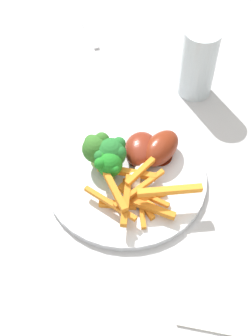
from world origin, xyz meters
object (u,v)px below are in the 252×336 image
carrot_fries_pile (137,193)px  fork (85,25)px  chicken_drumstick_far (159,150)px  water_glass (198,63)px  dining_table (112,208)px  broccoli_floret_front (97,148)px  broccoli_floret_middle (109,153)px  broccoli_floret_back (110,165)px  dinner_plate (126,177)px  chicken_drumstick_near (141,151)px

carrot_fries_pile → fork: (0.49, 0.14, -0.03)m
chicken_drumstick_far → water_glass: bearing=-20.4°
dining_table → chicken_drumstick_far: 0.16m
broccoli_floret_front → broccoli_floret_middle: 0.03m
broccoli_floret_middle → water_glass: water_glass is taller
broccoli_floret_front → broccoli_floret_middle: size_ratio=0.97×
broccoli_floret_back → fork: (0.45, 0.10, -0.05)m
fork → water_glass: water_glass is taller
carrot_fries_pile → chicken_drumstick_far: size_ratio=1.53×
dinner_plate → broccoli_floret_front: broccoli_floret_front is taller
broccoli_floret_back → chicken_drumstick_far: (0.05, -0.08, -0.02)m
broccoli_floret_middle → carrot_fries_pile: 0.08m
dining_table → broccoli_floret_front: (0.03, 0.02, 0.15)m
carrot_fries_pile → chicken_drumstick_near: bearing=-2.5°
dinner_plate → broccoli_floret_back: broccoli_floret_back is taller
carrot_fries_pile → broccoli_floret_front: bearing=42.9°
broccoli_floret_back → chicken_drumstick_near: 0.07m
broccoli_floret_back → fork: bearing=12.1°
dining_table → chicken_drumstick_far: chicken_drumstick_far is taller
broccoli_floret_back → broccoli_floret_middle: bearing=6.8°
broccoli_floret_middle → carrot_fries_pile: bearing=-142.6°
chicken_drumstick_far → chicken_drumstick_near: bearing=96.2°
broccoli_floret_front → fork: broccoli_floret_front is taller
carrot_fries_pile → chicken_drumstick_far: bearing=-21.1°
broccoli_floret_back → chicken_drumstick_far: broccoli_floret_back is taller
broccoli_floret_middle → dining_table: bearing=-168.9°
broccoli_floret_middle → chicken_drumstick_near: size_ratio=0.51×
chicken_drumstick_near → chicken_drumstick_far: 0.03m
broccoli_floret_back → fork: 0.47m
broccoli_floret_front → chicken_drumstick_far: size_ratio=0.51×
chicken_drumstick_near → broccoli_floret_front: bearing=98.2°
water_glass → fork: bearing=49.5°
broccoli_floret_back → carrot_fries_pile: (-0.04, -0.05, -0.02)m
dinner_plate → water_glass: size_ratio=1.97×
broccoli_floret_middle → fork: 0.44m
chicken_drumstick_far → fork: bearing=23.7°
broccoli_floret_front → water_glass: size_ratio=0.45×
broccoli_floret_middle → chicken_drumstick_near: broccoli_floret_middle is taller
water_glass → carrot_fries_pile: bearing=159.4°
dinner_plate → chicken_drumstick_near: bearing=-32.0°
broccoli_floret_front → broccoli_floret_back: broccoli_floret_front is taller
chicken_drumstick_far → broccoli_floret_middle: bearing=107.5°
dinner_plate → chicken_drumstick_near: size_ratio=2.19×
broccoli_floret_front → carrot_fries_pile: (-0.08, -0.07, -0.02)m
broccoli_floret_middle → broccoli_floret_back: bearing=-173.2°
dinner_plate → fork: size_ratio=1.44×
dining_table → broccoli_floret_back: 0.15m
chicken_drumstick_near → dinner_plate: bearing=148.0°
carrot_fries_pile → fork: 0.51m
dinner_plate → chicken_drumstick_far: size_ratio=2.25×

